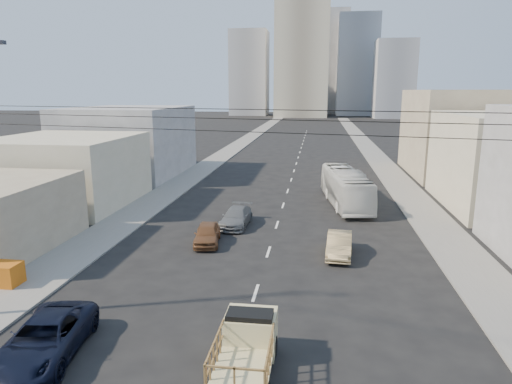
% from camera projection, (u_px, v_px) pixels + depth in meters
% --- Properties ---
extents(sidewalk_left, '(3.50, 180.00, 0.12)m').
position_uv_depth(sidewalk_left, '(238.00, 145.00, 84.29)').
color(sidewalk_left, slate).
rests_on(sidewalk_left, ground).
extents(sidewalk_right, '(3.50, 180.00, 0.12)m').
position_uv_depth(sidewalk_right, '(368.00, 147.00, 81.21)').
color(sidewalk_right, slate).
rests_on(sidewalk_right, ground).
extents(lane_dashes, '(0.15, 104.00, 0.01)m').
position_uv_depth(lane_dashes, '(297.00, 160.00, 66.32)').
color(lane_dashes, silver).
rests_on(lane_dashes, ground).
extents(flatbed_pickup, '(1.95, 4.41, 1.90)m').
position_uv_depth(flatbed_pickup, '(246.00, 345.00, 16.12)').
color(flatbed_pickup, beige).
rests_on(flatbed_pickup, ground).
extents(navy_pickup, '(3.18, 5.70, 1.51)m').
position_uv_depth(navy_pickup, '(45.00, 339.00, 17.15)').
color(navy_pickup, black).
rests_on(navy_pickup, ground).
extents(city_bus, '(4.22, 11.55, 3.14)m').
position_uv_depth(city_bus, '(346.00, 187.00, 40.16)').
color(city_bus, silver).
rests_on(city_bus, ground).
extents(sedan_brown, '(2.16, 4.14, 1.34)m').
position_uv_depth(sedan_brown, '(207.00, 234.00, 29.99)').
color(sedan_brown, brown).
rests_on(sedan_brown, ground).
extents(sedan_tan, '(1.76, 4.30, 1.38)m').
position_uv_depth(sedan_tan, '(339.00, 245.00, 27.84)').
color(sedan_tan, '#998259').
rests_on(sedan_tan, ground).
extents(sedan_grey, '(2.08, 4.71, 1.35)m').
position_uv_depth(sedan_grey, '(236.00, 217.00, 33.97)').
color(sedan_grey, slate).
rests_on(sedan_grey, ground).
extents(overhead_wires, '(23.01, 5.02, 0.72)m').
position_uv_depth(overhead_wires, '(228.00, 120.00, 14.55)').
color(overhead_wires, black).
rests_on(overhead_wires, ground).
extents(crate_stack, '(1.80, 1.20, 1.14)m').
position_uv_depth(crate_stack, '(2.00, 274.00, 23.38)').
color(crate_stack, '#C15F12').
rests_on(crate_stack, sidewalk_left).
extents(bldg_right_far, '(12.00, 16.00, 10.00)m').
position_uv_depth(bldg_right_far, '(464.00, 133.00, 53.91)').
color(bldg_right_far, gray).
rests_on(bldg_right_far, ground).
extents(bldg_left_mid, '(11.00, 12.00, 6.00)m').
position_uv_depth(bldg_left_mid, '(66.00, 171.00, 40.10)').
color(bldg_left_mid, '#C0B99B').
rests_on(bldg_left_mid, ground).
extents(bldg_left_far, '(12.00, 16.00, 8.00)m').
position_uv_depth(bldg_left_far, '(129.00, 141.00, 54.46)').
color(bldg_left_far, gray).
rests_on(bldg_left_far, ground).
extents(high_rise_tower, '(20.00, 20.00, 60.00)m').
position_uv_depth(high_rise_tower, '(303.00, 37.00, 173.53)').
color(high_rise_tower, gray).
rests_on(high_rise_tower, ground).
extents(midrise_ne, '(16.00, 16.00, 40.00)m').
position_uv_depth(midrise_ne, '(357.00, 66.00, 187.33)').
color(midrise_ne, gray).
rests_on(midrise_ne, ground).
extents(midrise_nw, '(15.00, 15.00, 34.00)m').
position_uv_depth(midrise_nw, '(250.00, 73.00, 188.91)').
color(midrise_nw, gray).
rests_on(midrise_nw, ground).
extents(midrise_back, '(18.00, 18.00, 44.00)m').
position_uv_depth(midrise_back, '(327.00, 63.00, 202.98)').
color(midrise_back, gray).
rests_on(midrise_back, ground).
extents(midrise_east, '(14.00, 14.00, 28.00)m').
position_uv_depth(midrise_east, '(394.00, 80.00, 167.71)').
color(midrise_east, gray).
rests_on(midrise_east, ground).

